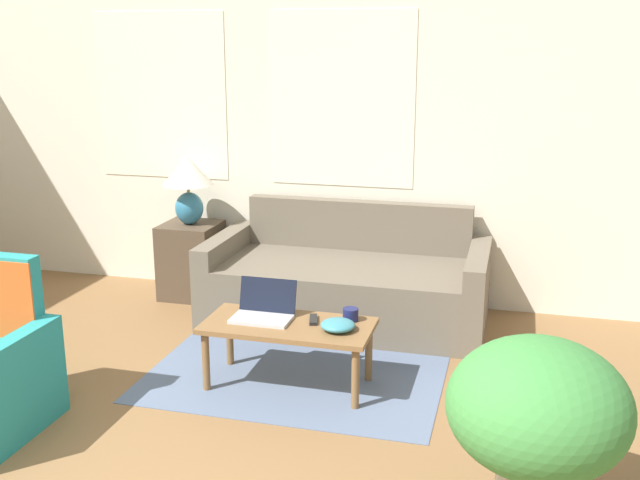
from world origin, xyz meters
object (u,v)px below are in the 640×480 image
table_lamp (188,180)px  coffee_table (288,331)px  cup_navy (351,315)px  potted_plant (537,413)px  snack_bowl (338,325)px  couch (348,284)px  laptop (264,310)px  tv_remote (313,320)px

table_lamp → coffee_table: 1.92m
cup_navy → potted_plant: 1.54m
coffee_table → cup_navy: size_ratio=10.72×
cup_navy → snack_bowl: bearing=-102.1°
couch → cup_navy: size_ratio=21.67×
table_lamp → coffee_table: (1.22, -1.35, -0.60)m
table_lamp → potted_plant: (2.60, -2.36, -0.42)m
table_lamp → coffee_table: bearing=-47.8°
snack_bowl → potted_plant: (1.07, -0.98, 0.10)m
laptop → tv_remote: 0.30m
table_lamp → laptop: (1.06, -1.30, -0.50)m
coffee_table → laptop: size_ratio=2.84×
snack_bowl → laptop: bearing=170.6°
coffee_table → laptop: bearing=163.8°
table_lamp → tv_remote: table_lamp is taller
laptop → potted_plant: potted_plant is taller
snack_bowl → tv_remote: size_ratio=1.26×
snack_bowl → potted_plant: 1.45m
potted_plant → cup_navy: bearing=132.0°
snack_bowl → potted_plant: size_ratio=0.24×
laptop → tv_remote: size_ratio=2.22×
couch → snack_bowl: bearing=-79.7°
table_lamp → cup_navy: (1.56, -1.21, -0.51)m
tv_remote → couch: bearing=92.4°
couch → coffee_table: couch is taller
table_lamp → laptop: bearing=-50.8°
laptop → cup_navy: laptop is taller
potted_plant → laptop: bearing=145.5°
tv_remote → potted_plant: 1.65m
cup_navy → couch: bearing=103.7°
tv_remote → table_lamp: bearing=136.7°
table_lamp → potted_plant: bearing=-42.2°
table_lamp → snack_bowl: 2.12m
coffee_table → cup_navy: 0.38m
couch → table_lamp: table_lamp is taller
couch → coffee_table: bearing=-94.1°
potted_plant → snack_bowl: bearing=137.5°
couch → potted_plant: size_ratio=2.42×
couch → potted_plant: 2.55m
cup_navy → tv_remote: bearing=-162.6°
couch → laptop: size_ratio=5.74×
coffee_table → table_lamp: bearing=132.2°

